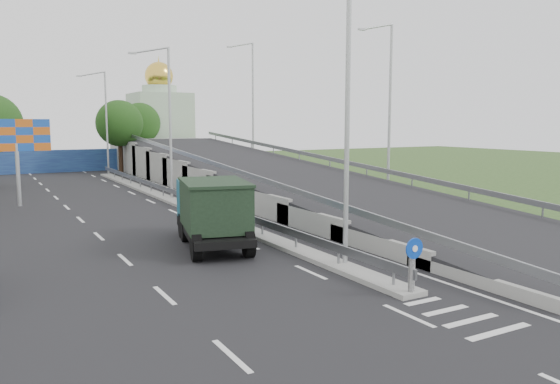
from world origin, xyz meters
TOP-DOWN VIEW (x-y plane):
  - ground at (0.00, 0.00)m, footprint 160.00×160.00m
  - road_surface at (-3.00, 20.00)m, footprint 26.00×90.00m
  - median at (0.00, 24.00)m, footprint 1.00×44.00m
  - overpass_ramp at (7.50, 24.00)m, footprint 10.00×50.00m
  - median_guardrail at (0.00, 24.00)m, footprint 0.09×44.00m
  - sign_bollard at (0.00, 2.17)m, footprint 0.64×0.23m
  - lamp_post_near at (0.11, 6.00)m, footprint 2.74×0.18m
  - lamp_post_mid at (0.11, 26.00)m, footprint 2.74×0.18m
  - lamp_post_far at (0.11, 46.00)m, footprint 2.74×0.18m
  - blue_wall at (-4.00, 52.00)m, footprint 30.00×0.50m
  - church at (10.00, 60.00)m, footprint 7.00×7.00m
  - billboard at (-9.00, 28.00)m, footprint 4.00×0.24m
  - tree_median_far at (2.00, 48.00)m, footprint 4.80×4.80m
  - tree_ramp_far at (6.00, 55.00)m, footprint 4.80×4.80m
  - dump_truck at (-2.55, 11.81)m, footprint 3.79×6.94m

SIDE VIEW (x-z plane):
  - ground at x=0.00m, z-range 0.00..0.00m
  - road_surface at x=-3.00m, z-range -0.02..0.02m
  - median at x=0.00m, z-range 0.00..0.20m
  - median_guardrail at x=0.00m, z-range 0.39..1.10m
  - sign_bollard at x=0.00m, z-range 0.20..1.87m
  - blue_wall at x=-4.00m, z-range 0.00..2.40m
  - dump_truck at x=-2.55m, z-range 0.15..3.05m
  - overpass_ramp at x=7.50m, z-range 0.00..3.50m
  - billboard at x=-9.00m, z-range 1.44..6.94m
  - tree_median_far at x=2.00m, z-range 1.38..8.98m
  - tree_ramp_far at x=6.00m, z-range 1.38..8.98m
  - church at x=10.00m, z-range -1.59..12.21m
  - lamp_post_near at x=0.11m, z-range 0.77..10.85m
  - lamp_post_mid at x=0.11m, z-range 0.77..10.85m
  - lamp_post_far at x=0.11m, z-range 0.77..10.85m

